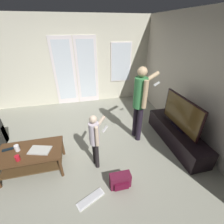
{
  "coord_description": "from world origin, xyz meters",
  "views": [
    {
      "loc": [
        0.24,
        -2.34,
        2.3
      ],
      "look_at": [
        0.76,
        -0.12,
        0.99
      ],
      "focal_mm": 24.11,
      "sensor_mm": 36.0,
      "label": 1
    }
  ],
  "objects": [
    {
      "name": "wall_back_with_doors",
      "position": [
        0.06,
        2.56,
        1.28
      ],
      "size": [
        5.25,
        0.09,
        2.64
      ],
      "color": "beige",
      "rests_on": "ground_plane"
    },
    {
      "name": "ground_plane",
      "position": [
        0.0,
        0.0,
        -0.01
      ],
      "size": [
        5.25,
        5.19,
        0.02
      ],
      "primitive_type": "cube",
      "color": "gray"
    },
    {
      "name": "flat_screen_tv",
      "position": [
        2.22,
        -0.1,
        0.74
      ],
      "size": [
        0.08,
        1.13,
        0.7
      ],
      "color": "black",
      "rests_on": "tv_stand"
    },
    {
      "name": "backpack",
      "position": [
        0.72,
        -0.87,
        0.13
      ],
      "size": [
        0.34,
        0.19,
        0.26
      ],
      "color": "maroon",
      "rests_on": "ground_plane"
    },
    {
      "name": "cup_by_laptop",
      "position": [
        -0.89,
        -0.14,
        0.51
      ],
      "size": [
        0.08,
        0.08,
        0.11
      ],
      "primitive_type": "cylinder",
      "color": "white",
      "rests_on": "coffee_table"
    },
    {
      "name": "tv_remote_black",
      "position": [
        -1.06,
        -0.08,
        0.46
      ],
      "size": [
        0.18,
        0.08,
        0.02
      ],
      "primitive_type": "cube",
      "rotation": [
        0.0,
        0.0,
        0.19
      ],
      "color": "black",
      "rests_on": "coffee_table"
    },
    {
      "name": "laptop_closed",
      "position": [
        -0.53,
        -0.22,
        0.46
      ],
      "size": [
        0.4,
        0.3,
        0.02
      ],
      "primitive_type": "cube",
      "rotation": [
        0.0,
        0.0,
        -0.29
      ],
      "color": "#BAB7AF",
      "rests_on": "coffee_table"
    },
    {
      "name": "cup_near_edge",
      "position": [
        -0.82,
        -0.37,
        0.5
      ],
      "size": [
        0.07,
        0.07,
        0.09
      ],
      "primitive_type": "cylinder",
      "color": "red",
      "rests_on": "coffee_table"
    },
    {
      "name": "person_adult",
      "position": [
        1.45,
        0.27,
        0.99
      ],
      "size": [
        0.68,
        0.51,
        1.65
      ],
      "color": "black",
      "rests_on": "ground_plane"
    },
    {
      "name": "tv_stand",
      "position": [
        2.22,
        -0.1,
        0.19
      ],
      "size": [
        0.46,
        1.72,
        0.39
      ],
      "color": "black",
      "rests_on": "ground_plane"
    },
    {
      "name": "wall_right_plain",
      "position": [
        2.6,
        0.0,
        1.31
      ],
      "size": [
        0.06,
        5.19,
        2.61
      ],
      "color": "beige",
      "rests_on": "ground_plane"
    },
    {
      "name": "coffee_table",
      "position": [
        -0.7,
        -0.18,
        0.33
      ],
      "size": [
        1.06,
        0.59,
        0.45
      ],
      "color": "#4B2F19",
      "rests_on": "ground_plane"
    },
    {
      "name": "loose_keyboard",
      "position": [
        0.23,
        -0.98,
        0.01
      ],
      "size": [
        0.45,
        0.31,
        0.02
      ],
      "color": "white",
      "rests_on": "ground_plane"
    },
    {
      "name": "person_child",
      "position": [
        0.41,
        -0.33,
        0.65
      ],
      "size": [
        0.36,
        0.35,
        1.09
      ],
      "color": "black",
      "rests_on": "ground_plane"
    }
  ]
}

